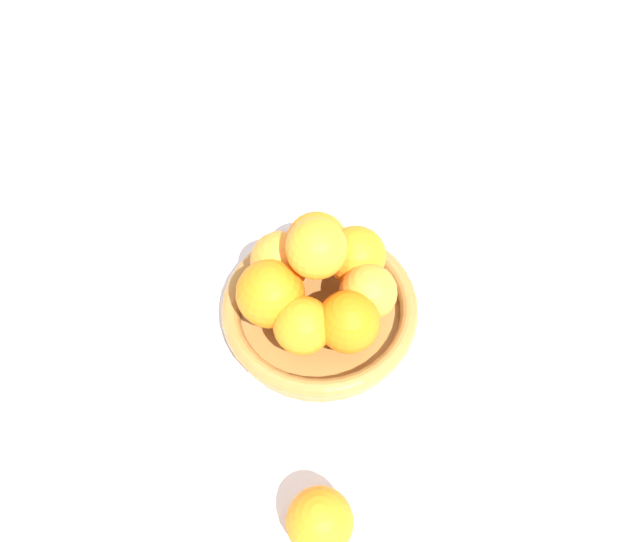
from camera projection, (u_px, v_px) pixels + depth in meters
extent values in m
plane|color=silver|center=(320.00, 316.00, 0.77)|extent=(4.00, 4.00, 0.00)
cylinder|color=#A57238|center=(320.00, 313.00, 0.76)|extent=(0.22, 0.22, 0.01)
torus|color=#A57238|center=(320.00, 306.00, 0.74)|extent=(0.24, 0.24, 0.02)
sphere|color=orange|center=(281.00, 261.00, 0.72)|extent=(0.07, 0.07, 0.07)
sphere|color=orange|center=(270.00, 294.00, 0.70)|extent=(0.08, 0.08, 0.08)
sphere|color=orange|center=(302.00, 325.00, 0.68)|extent=(0.07, 0.07, 0.07)
sphere|color=orange|center=(348.00, 322.00, 0.68)|extent=(0.07, 0.07, 0.07)
sphere|color=orange|center=(368.00, 292.00, 0.70)|extent=(0.07, 0.07, 0.07)
sphere|color=orange|center=(356.00, 256.00, 0.73)|extent=(0.07, 0.07, 0.07)
sphere|color=orange|center=(317.00, 243.00, 0.74)|extent=(0.07, 0.07, 0.07)
sphere|color=orange|center=(317.00, 249.00, 0.67)|extent=(0.07, 0.07, 0.07)
sphere|color=orange|center=(315.00, 246.00, 0.67)|extent=(0.06, 0.06, 0.06)
sphere|color=orange|center=(320.00, 521.00, 0.60)|extent=(0.07, 0.07, 0.07)
cylinder|color=silver|center=(141.00, 280.00, 0.73)|extent=(0.07, 0.07, 0.11)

